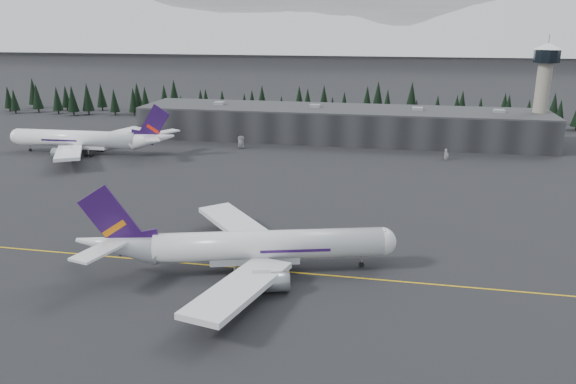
% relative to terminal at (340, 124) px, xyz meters
% --- Properties ---
extents(ground, '(1400.00, 1400.00, 0.00)m').
position_rel_terminal_xyz_m(ground, '(0.00, -125.00, -6.30)').
color(ground, black).
rests_on(ground, ground).
extents(taxiline, '(400.00, 0.40, 0.02)m').
position_rel_terminal_xyz_m(taxiline, '(0.00, -127.00, -6.29)').
color(taxiline, gold).
rests_on(taxiline, ground).
extents(terminal, '(160.00, 30.00, 12.60)m').
position_rel_terminal_xyz_m(terminal, '(0.00, 0.00, 0.00)').
color(terminal, black).
rests_on(terminal, ground).
extents(control_tower, '(10.00, 10.00, 37.70)m').
position_rel_terminal_xyz_m(control_tower, '(75.00, 3.00, 17.11)').
color(control_tower, gray).
rests_on(control_tower, ground).
extents(treeline, '(360.00, 20.00, 15.00)m').
position_rel_terminal_xyz_m(treeline, '(0.00, 37.00, 1.20)').
color(treeline, black).
rests_on(treeline, ground).
extents(mountain_ridge, '(4400.00, 900.00, 420.00)m').
position_rel_terminal_xyz_m(mountain_ridge, '(0.00, 875.00, -6.30)').
color(mountain_ridge, white).
rests_on(mountain_ridge, ground).
extents(jet_main, '(58.73, 53.31, 17.65)m').
position_rel_terminal_xyz_m(jet_main, '(-4.25, -128.25, -1.32)').
color(jet_main, silver).
rests_on(jet_main, ground).
extents(jet_parked, '(62.83, 57.97, 18.47)m').
position_rel_terminal_xyz_m(jet_parked, '(-84.15, -43.63, -1.09)').
color(jet_parked, white).
rests_on(jet_parked, ground).
extents(gse_vehicle_a, '(3.07, 5.13, 1.34)m').
position_rel_terminal_xyz_m(gse_vehicle_a, '(-34.02, -24.41, -5.63)').
color(gse_vehicle_a, silver).
rests_on(gse_vehicle_a, ground).
extents(gse_vehicle_b, '(4.02, 2.10, 1.31)m').
position_rel_terminal_xyz_m(gse_vehicle_b, '(39.88, -27.56, -5.65)').
color(gse_vehicle_b, silver).
rests_on(gse_vehicle_b, ground).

